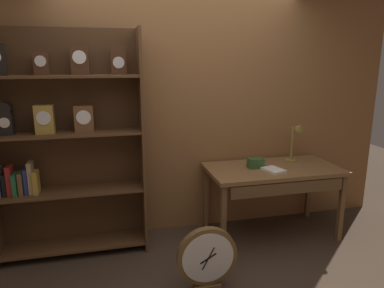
% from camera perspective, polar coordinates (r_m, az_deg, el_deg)
% --- Properties ---
extents(back_wood_panel, '(4.80, 0.05, 2.60)m').
position_cam_1_polar(back_wood_panel, '(3.73, -1.91, 5.06)').
color(back_wood_panel, brown).
rests_on(back_wood_panel, ground).
extents(bookshelf, '(1.38, 0.34, 2.13)m').
position_cam_1_polar(bookshelf, '(3.44, -20.25, 0.09)').
color(bookshelf, brown).
rests_on(bookshelf, ground).
extents(workbench, '(1.38, 0.71, 0.76)m').
position_cam_1_polar(workbench, '(3.75, 13.17, -5.02)').
color(workbench, brown).
rests_on(workbench, ground).
extents(desk_lamp, '(0.19, 0.19, 0.46)m').
position_cam_1_polar(desk_lamp, '(3.95, 16.76, 1.13)').
color(desk_lamp, olive).
rests_on(desk_lamp, workbench).
extents(toolbox_small, '(0.16, 0.10, 0.10)m').
position_cam_1_polar(toolbox_small, '(3.69, 10.34, -3.08)').
color(toolbox_small, '#2D5123').
rests_on(toolbox_small, workbench).
extents(open_repair_manual, '(0.21, 0.26, 0.02)m').
position_cam_1_polar(open_repair_manual, '(3.62, 13.17, -4.15)').
color(open_repair_manual, silver).
rests_on(open_repair_manual, workbench).
extents(round_clock_large, '(0.50, 0.11, 0.54)m').
position_cam_1_polar(round_clock_large, '(3.00, 2.47, -18.06)').
color(round_clock_large, brown).
rests_on(round_clock_large, ground).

